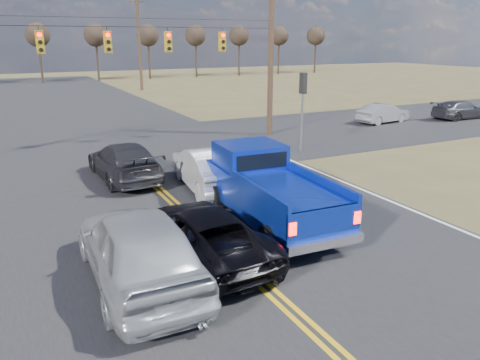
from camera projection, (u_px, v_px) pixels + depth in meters
name	position (u px, v px, depth m)	size (l,w,h in m)	color
ground	(339.00, 355.00, 8.39)	(160.00, 160.00, 0.00)	brown
road_main	(165.00, 196.00, 16.95)	(14.00, 120.00, 0.02)	#28282B
road_cross	(116.00, 150.00, 23.79)	(120.00, 12.00, 0.02)	#28282B
signal_gantry	(120.00, 47.00, 22.35)	(19.60, 4.83, 10.00)	#473323
utility_poles	(112.00, 44.00, 21.42)	(19.60, 58.32, 10.00)	#473323
treeline	(78.00, 35.00, 29.80)	(87.00, 117.80, 7.40)	#33261C
pickup_truck	(268.00, 189.00, 14.19)	(2.61, 6.02, 2.22)	black
silver_suv	(138.00, 247.00, 10.62)	(2.18, 5.41, 1.84)	#ACB0B4
black_suv	(199.00, 234.00, 11.84)	(2.35, 5.10, 1.42)	black
white_car_queue	(208.00, 168.00, 17.53)	(1.71, 4.90, 1.61)	white
dgrey_car_queue	(124.00, 161.00, 18.73)	(2.08, 5.11, 1.48)	#2C2C30
cross_car_east_near	(383.00, 113.00, 31.33)	(3.94, 1.37, 1.30)	#92959A
cross_car_east_far	(460.00, 110.00, 32.92)	(4.45, 1.81, 1.29)	#37373C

